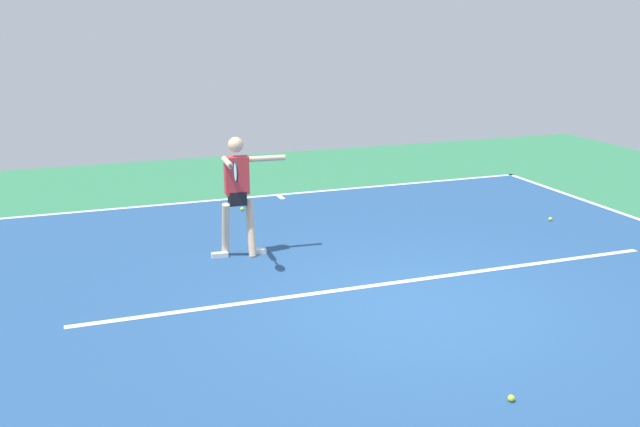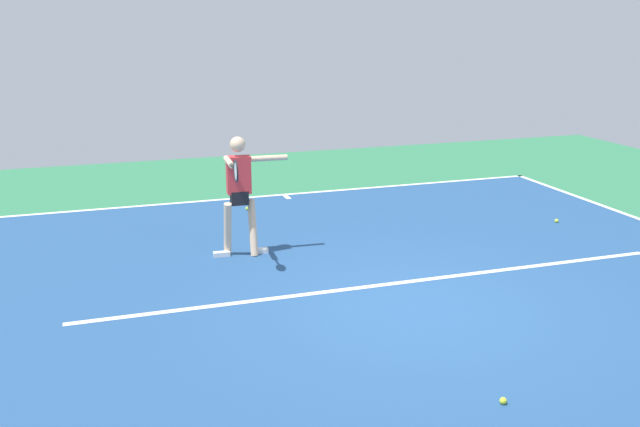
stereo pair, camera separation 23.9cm
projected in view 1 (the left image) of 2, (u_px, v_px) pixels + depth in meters
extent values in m
plane|color=#2D754C|center=(418.00, 306.00, 8.75)|extent=(20.42, 20.42, 0.00)
cube|color=navy|center=(418.00, 305.00, 8.75)|extent=(10.82, 11.92, 0.00)
cube|color=white|center=(278.00, 195.00, 14.10)|extent=(10.82, 0.10, 0.01)
cube|color=white|center=(390.00, 283.00, 9.47)|extent=(8.11, 0.10, 0.01)
cube|color=white|center=(281.00, 197.00, 13.92)|extent=(0.10, 0.30, 0.01)
cylinder|color=beige|center=(251.00, 228.00, 10.51)|extent=(0.13, 0.31, 0.84)
cube|color=white|center=(258.00, 251.00, 10.64)|extent=(0.25, 0.11, 0.07)
cylinder|color=beige|center=(226.00, 230.00, 10.41)|extent=(0.13, 0.31, 0.84)
cube|color=white|center=(220.00, 255.00, 10.48)|extent=(0.25, 0.11, 0.07)
cube|color=black|center=(237.00, 198.00, 10.34)|extent=(0.26, 0.21, 0.20)
cube|color=red|center=(237.00, 175.00, 10.25)|extent=(0.35, 0.20, 0.54)
sphere|color=beige|center=(236.00, 145.00, 10.13)|extent=(0.22, 0.22, 0.22)
cylinder|color=beige|center=(267.00, 158.00, 10.31)|extent=(0.54, 0.11, 0.08)
cylinder|color=beige|center=(227.00, 162.00, 9.88)|extent=(0.11, 0.54, 0.08)
cylinder|color=black|center=(232.00, 168.00, 9.53)|extent=(0.04, 0.22, 0.03)
torus|color=black|center=(236.00, 171.00, 9.31)|extent=(0.04, 0.29, 0.29)
cylinder|color=silver|center=(236.00, 171.00, 9.31)|extent=(0.02, 0.25, 0.25)
sphere|color=#CCE033|center=(511.00, 398.00, 6.57)|extent=(0.07, 0.07, 0.07)
sphere|color=#C6E53D|center=(550.00, 219.00, 12.32)|extent=(0.07, 0.07, 0.07)
sphere|color=#C6E53D|center=(242.00, 209.00, 12.97)|extent=(0.07, 0.07, 0.07)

